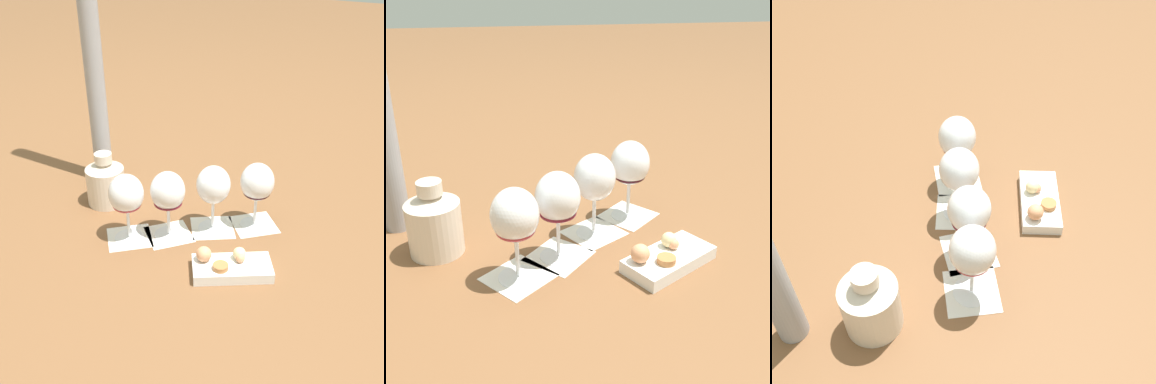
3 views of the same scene
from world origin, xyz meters
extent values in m
plane|color=brown|center=(0.00, 0.00, 0.00)|extent=(8.00, 8.00, 0.00)
cube|color=silver|center=(-0.13, -0.10, 0.00)|extent=(0.15, 0.15, 0.00)
cube|color=silver|center=(-0.05, -0.04, 0.00)|extent=(0.15, 0.15, 0.00)
cube|color=silver|center=(0.04, 0.04, 0.00)|extent=(0.15, 0.15, 0.00)
cube|color=silver|center=(0.13, 0.10, 0.00)|extent=(0.15, 0.15, 0.00)
cylinder|color=white|center=(-0.13, -0.10, 0.00)|extent=(0.07, 0.07, 0.01)
cylinder|color=white|center=(-0.13, -0.10, 0.05)|extent=(0.01, 0.01, 0.08)
ellipsoid|color=white|center=(-0.13, -0.10, 0.13)|extent=(0.09, 0.09, 0.10)
ellipsoid|color=#A32D37|center=(-0.13, -0.10, 0.10)|extent=(0.07, 0.07, 0.03)
cylinder|color=white|center=(-0.05, -0.04, 0.00)|extent=(0.07, 0.07, 0.01)
cylinder|color=white|center=(-0.05, -0.04, 0.05)|extent=(0.01, 0.01, 0.08)
ellipsoid|color=white|center=(-0.05, -0.04, 0.13)|extent=(0.09, 0.09, 0.10)
ellipsoid|color=maroon|center=(-0.05, -0.04, 0.10)|extent=(0.07, 0.07, 0.02)
cylinder|color=white|center=(0.04, 0.04, 0.00)|extent=(0.07, 0.07, 0.01)
cylinder|color=white|center=(0.04, 0.04, 0.05)|extent=(0.01, 0.01, 0.08)
ellipsoid|color=white|center=(0.04, 0.04, 0.13)|extent=(0.09, 0.09, 0.10)
ellipsoid|color=#460E1D|center=(0.04, 0.04, 0.11)|extent=(0.07, 0.07, 0.04)
cylinder|color=white|center=(0.13, 0.10, 0.00)|extent=(0.07, 0.07, 0.01)
cylinder|color=white|center=(0.13, 0.10, 0.05)|extent=(0.01, 0.01, 0.08)
ellipsoid|color=white|center=(0.13, 0.10, 0.13)|extent=(0.09, 0.09, 0.10)
ellipsoid|color=black|center=(0.13, 0.10, 0.10)|extent=(0.07, 0.07, 0.03)
cylinder|color=beige|center=(-0.28, 0.02, 0.05)|extent=(0.11, 0.11, 0.11)
cone|color=beige|center=(-0.28, 0.02, 0.12)|extent=(0.11, 0.11, 0.02)
cylinder|color=beige|center=(-0.28, 0.02, 0.14)|extent=(0.05, 0.05, 0.03)
cube|color=white|center=(0.15, -0.11, 0.01)|extent=(0.20, 0.16, 0.03)
cylinder|color=#B2703D|center=(0.14, -0.13, 0.03)|extent=(0.03, 0.03, 0.01)
sphere|color=beige|center=(0.16, -0.08, 0.04)|extent=(0.03, 0.03, 0.03)
sphere|color=tan|center=(0.17, -0.09, 0.04)|extent=(0.02, 0.02, 0.02)
sphere|color=tan|center=(0.09, -0.12, 0.04)|extent=(0.04, 0.04, 0.04)
cylinder|color=#99999E|center=(-0.38, 0.13, 0.49)|extent=(0.05, 0.05, 0.98)
camera|label=1|loc=(0.47, -0.91, 0.71)|focal=45.00mm
camera|label=2|loc=(-0.14, -0.84, 0.52)|focal=45.00mm
camera|label=3|loc=(-0.59, -0.37, 0.80)|focal=45.00mm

